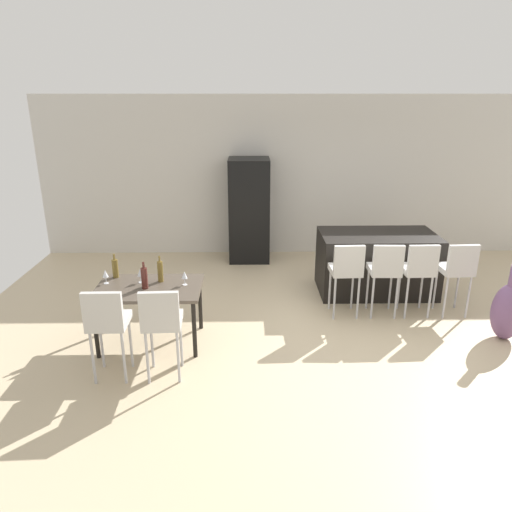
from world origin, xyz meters
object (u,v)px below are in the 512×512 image
object	(u,v)px
dining_table	(149,292)
wine_bottle_end	(144,278)
kitchen_island	(376,263)
bar_chair_right	(419,268)
refrigerator	(249,210)
dining_chair_far	(162,319)
dining_chair_near	(107,320)
bar_chair_left	(346,268)
wine_bottle_corner	(115,268)
wine_glass_right	(105,274)
floor_vase	(508,311)
bar_chair_middle	(385,268)
wine_bottle_inner	(160,271)
bar_chair_far	(457,268)
wine_glass_middle	(184,275)
wine_glass_left	(140,273)

from	to	relation	value
dining_table	wine_bottle_end	size ratio (longest dim) A/B	3.81
wine_bottle_end	kitchen_island	bearing A→B (deg)	26.58
bar_chair_right	refrigerator	bearing A→B (deg)	133.33
wine_bottle_end	dining_chair_far	bearing A→B (deg)	-66.73
dining_table	dining_chair_near	distance (m)	0.82
bar_chair_left	wine_bottle_corner	xyz separation A→B (m)	(-2.96, -0.37, 0.16)
kitchen_island	wine_bottle_end	size ratio (longest dim) A/B	5.29
wine_bottle_corner	refrigerator	bearing A→B (deg)	58.91
bar_chair_left	wine_bottle_corner	distance (m)	2.99
wine_glass_right	floor_vase	size ratio (longest dim) A/B	0.18
dining_table	dining_chair_far	distance (m)	0.82
wine_glass_right	refrigerator	bearing A→B (deg)	59.71
dining_chair_near	bar_chair_middle	bearing A→B (deg)	23.84
bar_chair_middle	dining_chair_near	distance (m)	3.60
wine_bottle_inner	floor_vase	world-z (taller)	wine_bottle_inner
bar_chair_left	bar_chair_far	xyz separation A→B (m)	(1.49, 0.00, 0.00)
wine_bottle_corner	floor_vase	distance (m)	4.88
bar_chair_right	wine_bottle_end	size ratio (longest dim) A/B	3.21
bar_chair_far	wine_bottle_corner	xyz separation A→B (m)	(-4.45, -0.37, 0.16)
dining_table	floor_vase	bearing A→B (deg)	0.22
bar_chair_left	wine_bottle_corner	size ratio (longest dim) A/B	3.48
dining_chair_far	wine_glass_middle	bearing A→B (deg)	80.24
bar_chair_right	wine_glass_middle	distance (m)	3.12
bar_chair_right	wine_bottle_end	distance (m)	3.58
bar_chair_far	wine_bottle_end	world-z (taller)	wine_bottle_end
bar_chair_middle	wine_bottle_end	distance (m)	3.14
bar_chair_left	dining_chair_near	bearing A→B (deg)	-152.31
dining_chair_far	wine_glass_middle	distance (m)	0.85
wine_glass_left	bar_chair_right	bearing A→B (deg)	8.69
wine_glass_right	floor_vase	xyz separation A→B (m)	(4.91, -0.09, -0.49)
floor_vase	kitchen_island	bearing A→B (deg)	129.13
wine_glass_middle	refrigerator	world-z (taller)	refrigerator
bar_chair_right	wine_glass_right	size ratio (longest dim) A/B	6.03
wine_glass_right	floor_vase	bearing A→B (deg)	-1.09
dining_table	wine_bottle_inner	world-z (taller)	wine_bottle_inner
floor_vase	bar_chair_right	bearing A→B (deg)	143.75
bar_chair_right	wine_glass_middle	xyz separation A→B (m)	(-3.05, -0.63, 0.17)
floor_vase	dining_table	bearing A→B (deg)	-179.78
wine_glass_right	refrigerator	xyz separation A→B (m)	(1.74, 2.97, 0.06)
wine_glass_left	wine_glass_middle	world-z (taller)	same
bar_chair_left	wine_glass_middle	size ratio (longest dim) A/B	6.03
wine_glass_middle	dining_chair_near	bearing A→B (deg)	-130.52
refrigerator	wine_bottle_corner	bearing A→B (deg)	-121.09
dining_chair_near	floor_vase	size ratio (longest dim) A/B	1.08
wine_glass_left	wine_glass_right	xyz separation A→B (m)	(-0.41, -0.02, 0.00)
kitchen_island	dining_chair_far	xyz separation A→B (m)	(-2.86, -2.31, 0.24)
wine_bottle_end	wine_bottle_corner	bearing A→B (deg)	140.45
wine_bottle_inner	refrigerator	xyz separation A→B (m)	(1.09, 2.92, 0.05)
wine_bottle_end	floor_vase	size ratio (longest dim) A/B	0.34
kitchen_island	bar_chair_right	bearing A→B (deg)	-68.90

